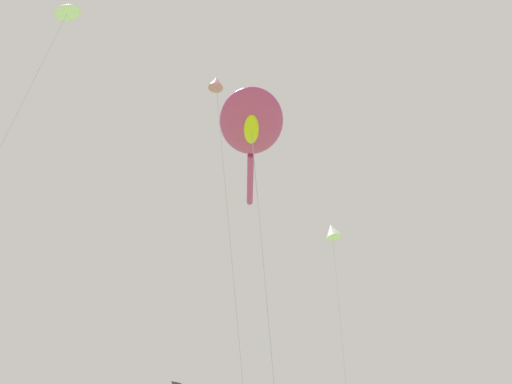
{
  "coord_description": "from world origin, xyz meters",
  "views": [
    {
      "loc": [
        -8.59,
        -2.73,
        1.81
      ],
      "look_at": [
        0.47,
        8.04,
        11.15
      ],
      "focal_mm": 42.43,
      "sensor_mm": 36.0,
      "label": 1
    }
  ],
  "objects": [
    {
      "name": "big_show_kite",
      "position": [
        3.9,
        12.43,
        18.22
      ],
      "size": [
        6.26,
        8.82,
        18.67
      ],
      "rotation": [
        0.0,
        0.0,
        -2.25
      ],
      "color": "#CC3899",
      "rests_on": "ground"
    },
    {
      "name": "small_kite_box_yellow",
      "position": [
        12.89,
        16.39,
        18.09
      ],
      "size": [
        1.59,
        1.62,
        18.63
      ],
      "rotation": [
        0.0,
        0.0,
        -1.96
      ],
      "color": "white",
      "rests_on": "ground"
    },
    {
      "name": "small_kite_delta_white",
      "position": [
        -3.81,
        15.19,
        21.68
      ],
      "size": [
        3.5,
        2.09,
        22.12
      ],
      "rotation": [
        0.0,
        0.0,
        2.18
      ],
      "color": "white",
      "rests_on": "ground"
    },
    {
      "name": "small_kite_bird_shape",
      "position": [
        1.32,
        11.43,
        18.05
      ],
      "size": [
        4.12,
        1.91,
        18.56
      ],
      "rotation": [
        0.0,
        0.0,
        -0.01
      ],
      "color": "pink",
      "rests_on": "ground"
    }
  ]
}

